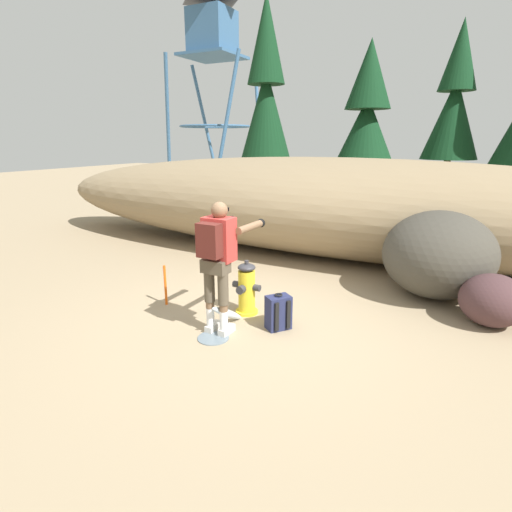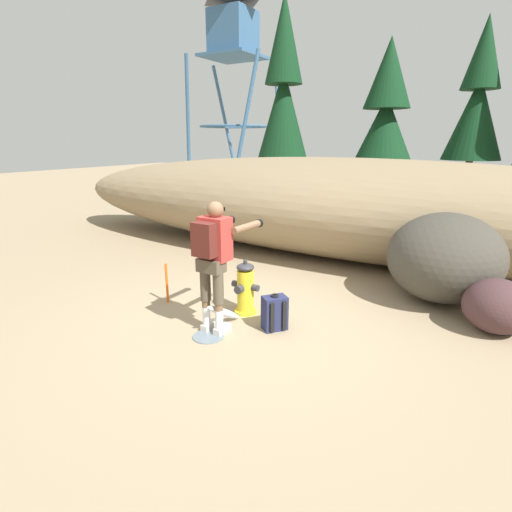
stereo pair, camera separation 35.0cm
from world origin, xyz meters
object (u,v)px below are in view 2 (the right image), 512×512
at_px(boulder_mid, 497,306).
at_px(watchtower, 233,37).
at_px(utility_worker, 215,251).
at_px(fire_hydrant, 245,289).
at_px(spare_backpack, 274,313).
at_px(boulder_large, 445,257).
at_px(survey_stake, 167,283).

bearing_deg(boulder_mid, watchtower, 135.70).
xyz_separation_m(utility_worker, watchtower, (-8.22, 12.75, 5.62)).
xyz_separation_m(fire_hydrant, watchtower, (-8.24, 12.10, 6.31)).
distance_m(spare_backpack, boulder_large, 2.78).
distance_m(utility_worker, survey_stake, 1.44).
bearing_deg(boulder_mid, spare_backpack, -150.52).
relative_size(watchtower, survey_stake, 14.68).
bearing_deg(utility_worker, boulder_mid, -57.88).
xyz_separation_m(utility_worker, boulder_large, (2.29, 2.58, -0.38)).
height_order(boulder_large, watchtower, watchtower).
xyz_separation_m(spare_backpack, survey_stake, (-1.78, -0.04, 0.08)).
height_order(utility_worker, survey_stake, utility_worker).
xyz_separation_m(fire_hydrant, survey_stake, (-1.19, -0.27, -0.05)).
distance_m(fire_hydrant, boulder_mid, 3.21).
relative_size(fire_hydrant, boulder_large, 0.44).
bearing_deg(spare_backpack, survey_stake, 39.27).
height_order(fire_hydrant, boulder_mid, fire_hydrant).
relative_size(fire_hydrant, spare_backpack, 1.63).
xyz_separation_m(fire_hydrant, utility_worker, (-0.02, -0.65, 0.69)).
relative_size(spare_backpack, boulder_large, 0.27).
bearing_deg(utility_worker, spare_backpack, -53.95).
bearing_deg(survey_stake, fire_hydrant, 12.94).
bearing_deg(boulder_large, utility_worker, -131.51).
distance_m(boulder_large, survey_stake, 4.12).
bearing_deg(fire_hydrant, survey_stake, -167.06).
relative_size(utility_worker, boulder_mid, 2.02).
bearing_deg(boulder_large, boulder_mid, -47.60).
distance_m(spare_backpack, survey_stake, 1.78).
relative_size(boulder_large, boulder_mid, 2.14).
xyz_separation_m(utility_worker, boulder_mid, (3.02, 1.78, -0.70)).
height_order(spare_backpack, survey_stake, survey_stake).
xyz_separation_m(watchtower, survey_stake, (7.04, -12.38, -6.37)).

